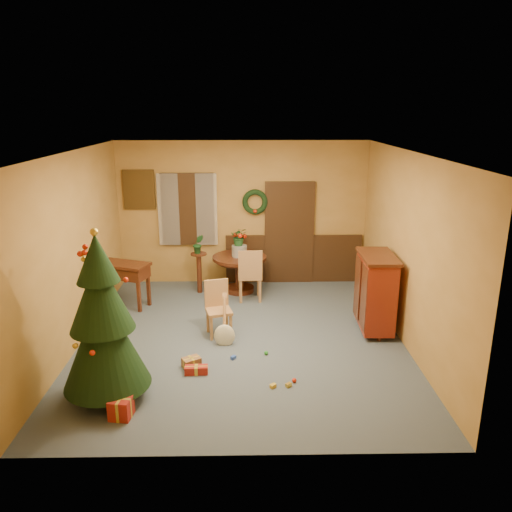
{
  "coord_description": "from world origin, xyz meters",
  "views": [
    {
      "loc": [
        0.09,
        -7.17,
        3.51
      ],
      "look_at": [
        0.23,
        0.4,
        1.25
      ],
      "focal_mm": 35.0,
      "sensor_mm": 36.0,
      "label": 1
    }
  ],
  "objects_px": {
    "writing_desk": "(124,274)",
    "sideboard": "(376,291)",
    "christmas_tree": "(103,321)",
    "chair_near": "(218,306)",
    "dining_table": "(240,267)"
  },
  "relations": [
    {
      "from": "writing_desk",
      "to": "christmas_tree",
      "type": "bearing_deg",
      "value": -80.79
    },
    {
      "from": "dining_table",
      "to": "sideboard",
      "type": "height_order",
      "value": "sideboard"
    },
    {
      "from": "dining_table",
      "to": "sideboard",
      "type": "bearing_deg",
      "value": -39.79
    },
    {
      "from": "writing_desk",
      "to": "sideboard",
      "type": "bearing_deg",
      "value": -14.67
    },
    {
      "from": "dining_table",
      "to": "sideboard",
      "type": "distance_m",
      "value": 2.89
    },
    {
      "from": "chair_near",
      "to": "writing_desk",
      "type": "distance_m",
      "value": 2.14
    },
    {
      "from": "chair_near",
      "to": "writing_desk",
      "type": "bearing_deg",
      "value": 145.84
    },
    {
      "from": "sideboard",
      "to": "dining_table",
      "type": "bearing_deg",
      "value": 140.21
    },
    {
      "from": "christmas_tree",
      "to": "writing_desk",
      "type": "height_order",
      "value": "christmas_tree"
    },
    {
      "from": "christmas_tree",
      "to": "chair_near",
      "type": "bearing_deg",
      "value": 55.53
    },
    {
      "from": "writing_desk",
      "to": "chair_near",
      "type": "bearing_deg",
      "value": -34.16
    },
    {
      "from": "writing_desk",
      "to": "sideboard",
      "type": "relative_size",
      "value": 0.8
    },
    {
      "from": "dining_table",
      "to": "chair_near",
      "type": "bearing_deg",
      "value": -99.49
    },
    {
      "from": "christmas_tree",
      "to": "sideboard",
      "type": "distance_m",
      "value": 4.28
    },
    {
      "from": "chair_near",
      "to": "christmas_tree",
      "type": "distance_m",
      "value": 2.32
    }
  ]
}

